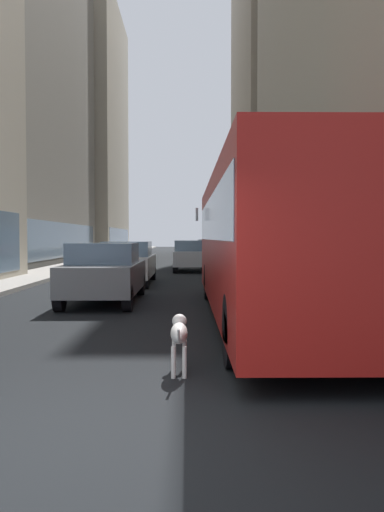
# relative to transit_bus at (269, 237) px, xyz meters

# --- Properties ---
(ground_plane) EXTENTS (120.00, 120.00, 0.00)m
(ground_plane) POSITION_rel_transit_bus_xyz_m (-2.80, 28.28, -1.78)
(ground_plane) COLOR black
(sidewalk_left) EXTENTS (2.40, 110.00, 0.15)m
(sidewalk_left) POSITION_rel_transit_bus_xyz_m (-8.50, 28.28, -1.70)
(sidewalk_left) COLOR #9E9991
(sidewalk_left) RESTS_ON ground
(sidewalk_right) EXTENTS (2.40, 110.00, 0.15)m
(sidewalk_right) POSITION_rel_transit_bus_xyz_m (2.90, 28.28, -1.70)
(sidewalk_right) COLOR #ADA89E
(sidewalk_right) RESTS_ON ground
(building_left_far) EXTENTS (10.60, 18.02, 27.81)m
(building_left_far) POSITION_rel_transit_bus_xyz_m (-14.70, 47.69, 12.12)
(building_left_far) COLOR #B2A893
(building_left_far) RESTS_ON ground
(building_right_far) EXTENTS (10.55, 19.86, 41.89)m
(building_right_far) POSITION_rel_transit_bus_xyz_m (9.10, 43.55, 19.16)
(building_right_far) COLOR #A0937F
(building_right_far) RESTS_ON ground
(transit_bus) EXTENTS (2.78, 11.53, 3.05)m
(transit_bus) POSITION_rel_transit_bus_xyz_m (0.00, 0.00, 0.00)
(transit_bus) COLOR red
(transit_bus) RESTS_ON ground
(car_red_coupe) EXTENTS (1.76, 4.59, 1.62)m
(car_red_coupe) POSITION_rel_transit_bus_xyz_m (0.00, 31.07, -0.95)
(car_red_coupe) COLOR red
(car_red_coupe) RESTS_ON ground
(car_white_van) EXTENTS (1.84, 4.64, 1.62)m
(car_white_van) POSITION_rel_transit_bus_xyz_m (-4.00, 8.29, -0.95)
(car_white_van) COLOR silver
(car_white_van) RESTS_ON ground
(car_silver_sedan) EXTENTS (1.70, 4.03, 1.62)m
(car_silver_sedan) POSITION_rel_transit_bus_xyz_m (-1.60, 15.70, -0.96)
(car_silver_sedan) COLOR #B7BABF
(car_silver_sedan) RESTS_ON ground
(car_grey_wagon) EXTENTS (1.84, 4.38, 1.62)m
(car_grey_wagon) POSITION_rel_transit_bus_xyz_m (-4.00, 2.81, -0.95)
(car_grey_wagon) COLOR slate
(car_grey_wagon) RESTS_ON ground
(dalmatian_dog) EXTENTS (0.22, 0.96, 0.72)m
(dalmatian_dog) POSITION_rel_transit_bus_xyz_m (-1.89, -4.41, -1.26)
(dalmatian_dog) COLOR white
(dalmatian_dog) RESTS_ON ground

